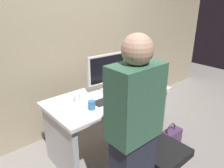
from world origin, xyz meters
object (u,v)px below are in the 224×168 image
at_px(person_at_desk, 134,137).
at_px(mouse, 131,91).
at_px(cup_near_keyboard, 92,105).
at_px(cell_phone, 143,88).
at_px(office_chair, 157,151).
at_px(book_stack, 127,79).
at_px(keyboard, 110,99).
at_px(desk, 109,111).
at_px(monitor, 107,70).
at_px(cup_by_monitor, 77,98).
at_px(handbag, 170,139).

distance_m(person_at_desk, mouse, 1.04).
relative_size(cup_near_keyboard, cell_phone, 0.63).
bearing_deg(office_chair, cell_phone, 52.63).
xyz_separation_m(book_stack, cell_phone, (0.02, -0.27, -0.06)).
bearing_deg(mouse, keyboard, 177.41).
bearing_deg(desk, cell_phone, -18.73).
bearing_deg(monitor, keyboard, -123.10).
height_order(monitor, cup_by_monitor, monitor).
xyz_separation_m(office_chair, handbag, (0.62, 0.24, -0.29)).
xyz_separation_m(keyboard, book_stack, (0.50, 0.24, 0.05)).
bearing_deg(handbag, book_stack, 102.30).
bearing_deg(monitor, desk, -120.97).
distance_m(desk, cell_phone, 0.52).
relative_size(desk, keyboard, 3.52).
height_order(monitor, book_stack, monitor).
relative_size(monitor, cup_by_monitor, 5.43).
height_order(desk, cup_near_keyboard, cup_near_keyboard).
bearing_deg(book_stack, office_chair, -117.33).
height_order(office_chair, person_at_desk, person_at_desk).
relative_size(desk, office_chair, 1.61).
height_order(person_at_desk, cup_near_keyboard, person_at_desk).
distance_m(cup_near_keyboard, book_stack, 0.84).
xyz_separation_m(desk, office_chair, (-0.06, -0.79, -0.10)).
bearing_deg(mouse, handbag, -52.27).
distance_m(office_chair, keyboard, 0.75).
height_order(keyboard, handbag, keyboard).
distance_m(office_chair, cup_near_keyboard, 0.80).
bearing_deg(cup_near_keyboard, monitor, 33.39).
xyz_separation_m(mouse, cup_near_keyboard, (-0.62, -0.03, 0.03)).
relative_size(office_chair, keyboard, 2.19).
relative_size(monitor, handbag, 1.43).
bearing_deg(cup_by_monitor, desk, -11.85).
distance_m(monitor, cell_phone, 0.52).
xyz_separation_m(person_at_desk, mouse, (0.73, 0.73, -0.07)).
xyz_separation_m(office_chair, monitor, (0.14, 0.94, 0.59)).
xyz_separation_m(person_at_desk, cell_phone, (0.93, 0.72, -0.08)).
bearing_deg(keyboard, desk, 54.41).
xyz_separation_m(desk, monitor, (0.09, 0.14, 0.49)).
distance_m(office_chair, cell_phone, 0.88).
height_order(office_chair, keyboard, office_chair).
height_order(person_at_desk, book_stack, person_at_desk).
bearing_deg(mouse, cell_phone, -3.42).
bearing_deg(handbag, monitor, 124.43).
xyz_separation_m(monitor, cup_by_monitor, (-0.49, -0.06, -0.21)).
bearing_deg(monitor, cup_near_keyboard, -146.61).
relative_size(office_chair, cup_by_monitor, 9.45).
bearing_deg(desk, handbag, -44.39).
bearing_deg(keyboard, cup_near_keyboard, -172.17).
bearing_deg(handbag, mouse, 127.73).
distance_m(desk, mouse, 0.37).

